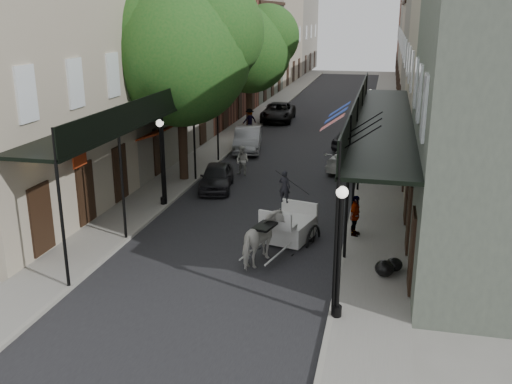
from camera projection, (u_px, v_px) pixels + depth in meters
The scene contains 24 objects.
ground at pixel (214, 274), 18.37m from camera, with size 140.00×140.00×0.00m, color gray.
road at pixel (304, 143), 36.97m from camera, with size 8.00×90.00×0.01m, color black.
sidewalk_left at pixel (229, 139), 38.02m from camera, with size 2.20×90.00×0.12m, color gray.
sidewalk_right at pixel (382, 146), 35.89m from camera, with size 2.20×90.00×0.12m, color gray.
building_row_left at pixel (219, 49), 46.53m from camera, with size 5.00×80.00×10.50m, color #A19481.
building_row_right at pixel (438, 52), 42.88m from camera, with size 5.00×80.00×10.50m, color gray.
gallery_left at pixel (153, 110), 24.67m from camera, with size 2.20×18.05×4.88m.
gallery_right at pixel (379, 118), 22.63m from camera, with size 2.20×18.05×4.88m.
tree_near at pixel (189, 48), 26.79m from camera, with size 7.31×6.80×9.63m.
tree_far at pixel (255, 46), 40.02m from camera, with size 6.45×6.00×8.61m.
lamppost_right_near at pixel (339, 251), 15.02m from camera, with size 0.32×0.32×3.71m.
lamppost_left at pixel (162, 161), 24.21m from camera, with size 0.32×0.32×3.71m.
lamppost_right_far at pixel (369, 120), 33.63m from camera, with size 0.32×0.32×3.71m.
horse at pixel (263, 239), 18.95m from camera, with size 0.91×2.01×1.69m, color beige.
carriage at pixel (294, 209), 21.13m from camera, with size 2.10×2.76×2.83m.
pedestrian_walking at pixel (242, 161), 29.39m from camera, with size 0.75×0.58×1.54m, color beige.
pedestrian_sidewalk_left at pixel (250, 120), 39.85m from camera, with size 1.03×0.59×1.60m, color gray.
pedestrian_sidewalk_right at pixel (355, 216), 21.07m from camera, with size 0.90×0.37×1.54m, color gray.
car_left_near at pixel (217, 177), 27.11m from camera, with size 1.44×3.58×1.22m, color black.
car_left_mid at pixel (248, 139), 34.62m from camera, with size 1.53×4.38×1.44m, color gray.
car_left_far at pixel (278, 112), 44.37m from camera, with size 2.34×5.07×1.41m, color black.
car_right_near at pixel (355, 158), 30.43m from camera, with size 1.82×4.47×1.30m, color silver.
car_right_far at pixel (352, 138), 35.18m from camera, with size 1.56×3.87×1.32m, color black.
trash_bags at pixel (388, 267), 18.05m from camera, with size 0.87×1.02×0.52m.
Camera 1 is at (5.04, -16.01, 8.03)m, focal length 40.00 mm.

